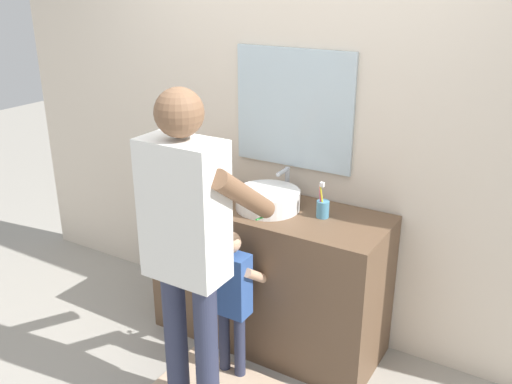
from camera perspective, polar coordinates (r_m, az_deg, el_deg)
name	(u,v)px	position (r m, az deg, el deg)	size (l,w,h in m)	color
ground_plane	(243,362)	(3.41, -1.36, -17.12)	(14.00, 14.00, 0.00)	#9E998E
back_wall	(297,116)	(3.30, 4.25, 7.81)	(4.40, 0.10, 2.70)	beige
vanity_cabinet	(269,275)	(3.37, 1.33, -8.50)	(1.38, 0.54, 0.88)	brown
sink_basin	(268,199)	(3.14, 1.22, -0.75)	(0.36, 0.36, 0.11)	white
faucet	(286,184)	(3.31, 3.13, 0.88)	(0.18, 0.14, 0.18)	#B7BABF
toothbrush_cup	(323,208)	(3.05, 6.87, -1.64)	(0.07, 0.07, 0.21)	#4C8EB2
soap_bottle	(221,182)	(3.38, -3.67, 1.08)	(0.06, 0.06, 0.17)	gold
child_toddler	(232,292)	(3.03, -2.49, -10.23)	(0.27, 0.28, 0.89)	#2D334C
adult_parent	(187,230)	(2.61, -7.07, -3.92)	(0.52, 0.55, 1.68)	#2D334C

